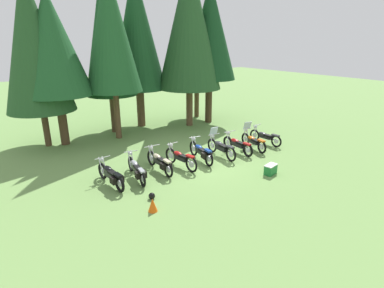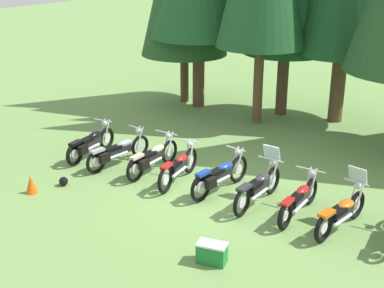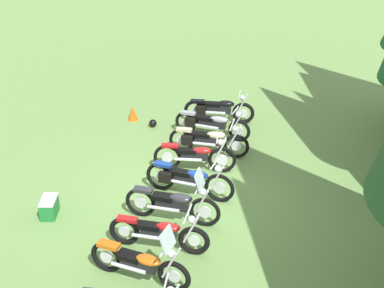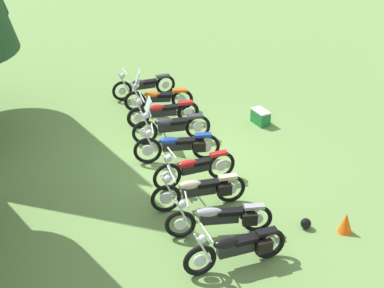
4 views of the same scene
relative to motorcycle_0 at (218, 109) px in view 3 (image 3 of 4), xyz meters
name	(u,v)px [view 3 (image 3 of 4)]	position (x,y,z in m)	size (l,w,h in m)	color
ground_plane	(187,194)	(4.45, 0.08, -0.45)	(80.00, 80.00, 0.00)	#6B934C
motorcycle_0	(218,109)	(0.00, 0.00, 0.00)	(0.69, 2.23, 1.00)	black
motorcycle_1	(211,123)	(1.09, -0.02, -0.01)	(0.72, 2.35, 0.99)	black
motorcycle_2	(207,140)	(2.26, 0.12, 0.01)	(0.76, 2.28, 1.01)	black
motorcycle_3	(195,156)	(3.25, 0.01, 0.01)	(0.60, 2.19, 1.02)	black
motorcycle_4	(188,179)	(4.48, 0.10, 0.02)	(0.71, 2.29, 1.03)	black
motorcycle_5	(173,203)	(5.64, 0.04, 0.04)	(0.69, 2.25, 1.37)	black
motorcycle_6	(159,232)	(6.72, 0.03, -0.02)	(0.75, 2.20, 0.99)	black
motorcycle_7	(140,262)	(7.77, -0.05, 0.00)	(0.66, 2.15, 1.35)	black
picnic_cooler	(49,207)	(6.06, -2.82, -0.23)	(0.66, 0.47, 0.44)	#1E7233
traffic_cone	(133,113)	(0.46, -2.67, -0.21)	(0.32, 0.32, 0.48)	#EA590F
dropped_helmet	(153,123)	(0.81, -1.90, -0.33)	(0.24, 0.24, 0.24)	black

